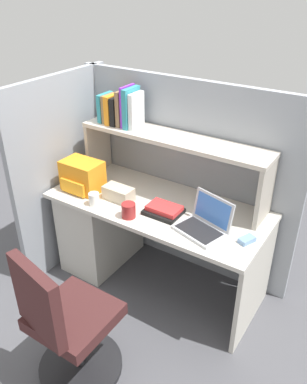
{
  "coord_description": "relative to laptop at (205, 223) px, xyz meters",
  "views": [
    {
      "loc": [
        1.3,
        -2.05,
        2.21
      ],
      "look_at": [
        0.0,
        -0.05,
        0.85
      ],
      "focal_mm": 37.01,
      "sensor_mm": 36.0,
      "label": 1
    }
  ],
  "objects": [
    {
      "name": "cubicle_partition_rear",
      "position": [
        -0.43,
        0.49,
        -0.01
      ],
      "size": [
        1.84,
        0.05,
        1.55
      ],
      "primitive_type": "cube",
      "color": "gray",
      "rests_on": "ground_plane"
    },
    {
      "name": "paper_cup",
      "position": [
        -0.8,
        -0.15,
        -0.0
      ],
      "size": [
        0.08,
        0.08,
        0.09
      ],
      "primitive_type": "cylinder",
      "color": "white",
      "rests_on": "desk"
    },
    {
      "name": "desk_book_stack",
      "position": [
        -0.32,
        0.02,
        -0.02
      ],
      "size": [
        0.24,
        0.2,
        0.06
      ],
      "color": "black",
      "rests_on": "desk"
    },
    {
      "name": "overhead_hutch",
      "position": [
        -0.43,
        0.31,
        0.3
      ],
      "size": [
        1.44,
        0.28,
        0.45
      ],
      "color": "#B3A99C",
      "rests_on": "desk"
    },
    {
      "name": "ground_plane",
      "position": [
        -0.43,
        0.11,
        -0.78
      ],
      "size": [
        8.0,
        8.0,
        0.0
      ],
      "primitive_type": "plane",
      "color": "#4C4C51"
    },
    {
      "name": "snack_canister",
      "position": [
        -0.5,
        -0.14,
        0.0
      ],
      "size": [
        0.1,
        0.1,
        0.1
      ],
      "primitive_type": "cylinder",
      "color": "maroon",
      "rests_on": "desk"
    },
    {
      "name": "reference_books_on_shelf",
      "position": [
        -0.88,
        0.31,
        0.52
      ],
      "size": [
        0.33,
        0.18,
        0.3
      ],
      "color": "teal",
      "rests_on": "overhead_hutch"
    },
    {
      "name": "backpack",
      "position": [
        -1.02,
        -0.02,
        0.06
      ],
      "size": [
        0.3,
        0.22,
        0.23
      ],
      "color": "orange",
      "rests_on": "desk"
    },
    {
      "name": "office_chair",
      "position": [
        -0.41,
        -0.88,
        -0.39
      ],
      "size": [
        0.52,
        0.53,
        0.93
      ],
      "rotation": [
        0.0,
        0.0,
        2.94
      ],
      "color": "black",
      "rests_on": "ground_plane"
    },
    {
      "name": "tissue_box",
      "position": [
        -0.7,
        0.01,
        -0.0
      ],
      "size": [
        0.22,
        0.12,
        0.1
      ],
      "primitive_type": "cube",
      "rotation": [
        0.0,
        0.0,
        -0.02
      ],
      "color": "#BFB299",
      "rests_on": "desk"
    },
    {
      "name": "computer_mouse",
      "position": [
        0.28,
        0.03,
        -0.03
      ],
      "size": [
        0.1,
        0.12,
        0.03
      ],
      "primitive_type": "cube",
      "rotation": [
        0.0,
        0.0,
        -0.4
      ],
      "color": "#7299C6",
      "rests_on": "desk"
    },
    {
      "name": "cubicle_partition_left",
      "position": [
        -1.28,
        0.06,
        -0.01
      ],
      "size": [
        0.05,
        1.06,
        1.55
      ],
      "primitive_type": "cube",
      "color": "gray",
      "rests_on": "ground_plane"
    },
    {
      "name": "desk",
      "position": [
        -0.82,
        0.11,
        -0.38
      ],
      "size": [
        1.6,
        0.7,
        0.73
      ],
      "color": "beige",
      "rests_on": "ground_plane"
    },
    {
      "name": "laptop",
      "position": [
        0.0,
        0.0,
        0.0
      ],
      "size": [
        0.37,
        0.33,
        0.22
      ],
      "color": "#B7BABF",
      "rests_on": "desk"
    }
  ]
}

